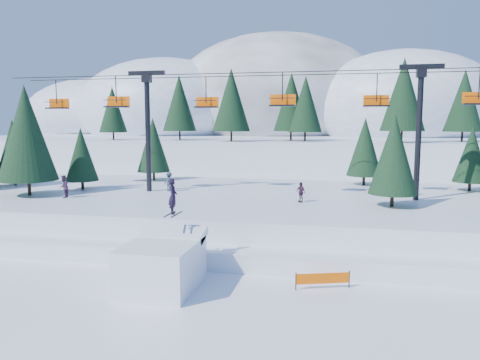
% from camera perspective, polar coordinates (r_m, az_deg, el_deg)
% --- Properties ---
extents(ground, '(160.00, 160.00, 0.00)m').
position_cam_1_polar(ground, '(22.67, -7.51, -14.93)').
color(ground, white).
rests_on(ground, ground).
extents(mid_shelf, '(70.00, 22.00, 2.50)m').
position_cam_1_polar(mid_shelf, '(39.12, 1.31, -3.57)').
color(mid_shelf, white).
rests_on(mid_shelf, ground).
extents(berm, '(70.00, 6.00, 1.10)m').
position_cam_1_polar(berm, '(29.75, -2.33, -8.37)').
color(berm, white).
rests_on(berm, ground).
extents(mountain_ridge, '(119.00, 60.81, 26.46)m').
position_cam_1_polar(mountain_ridge, '(93.90, 4.60, 7.75)').
color(mountain_ridge, white).
rests_on(mountain_ridge, ground).
extents(jump_kicker, '(3.52, 4.79, 5.51)m').
position_cam_1_polar(jump_kicker, '(24.54, -9.47, -9.97)').
color(jump_kicker, white).
rests_on(jump_kicker, ground).
extents(chairlift, '(46.00, 3.21, 10.28)m').
position_cam_1_polar(chairlift, '(38.29, 3.18, 8.33)').
color(chairlift, black).
rests_on(chairlift, mid_shelf).
extents(conifer_stand, '(62.32, 16.38, 8.97)m').
position_cam_1_polar(conifer_stand, '(38.28, 2.83, 4.63)').
color(conifer_stand, black).
rests_on(conifer_stand, mid_shelf).
extents(distant_skiers, '(27.69, 7.65, 1.80)m').
position_cam_1_polar(distant_skiers, '(38.15, -3.58, -0.66)').
color(distant_skiers, '#452A48').
rests_on(distant_skiers, mid_shelf).
extents(banner_near, '(2.72, 0.95, 0.90)m').
position_cam_1_polar(banner_near, '(24.72, 10.06, -11.75)').
color(banner_near, black).
rests_on(banner_near, ground).
extents(banner_far, '(2.86, 0.12, 0.90)m').
position_cam_1_polar(banner_far, '(27.95, 17.50, -9.74)').
color(banner_far, black).
rests_on(banner_far, ground).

